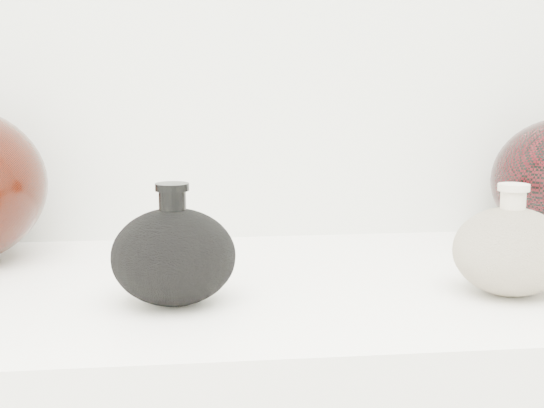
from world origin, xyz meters
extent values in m
cube|color=white|center=(0.00, 0.95, 0.89)|extent=(1.20, 0.50, 0.03)
ellipsoid|color=black|center=(-0.12, 0.87, 0.95)|extent=(0.13, 0.13, 0.10)
cylinder|color=black|center=(-0.12, 0.87, 1.01)|extent=(0.03, 0.03, 0.03)
cylinder|color=black|center=(-0.12, 0.87, 1.02)|extent=(0.04, 0.04, 0.01)
ellipsoid|color=beige|center=(0.25, 0.86, 0.95)|extent=(0.15, 0.15, 0.10)
cylinder|color=beige|center=(0.25, 0.86, 1.00)|extent=(0.03, 0.03, 0.03)
cylinder|color=beige|center=(0.25, 0.86, 1.02)|extent=(0.04, 0.04, 0.01)
camera|label=1|loc=(-0.11, 0.10, 1.13)|focal=50.00mm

